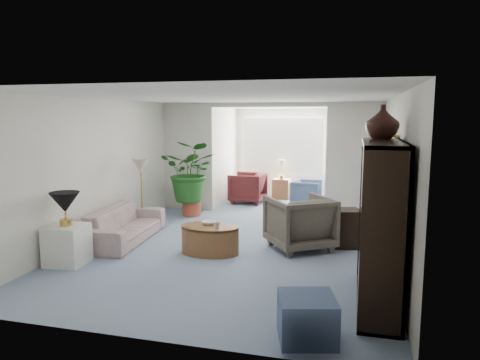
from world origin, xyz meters
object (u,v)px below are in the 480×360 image
(floor_lamp, at_px, (141,166))
(cabinet_urn, at_px, (383,122))
(plant_pot, at_px, (192,208))
(sofa, at_px, (125,224))
(wingback_chair, at_px, (300,223))
(coffee_bowl, at_px, (209,223))
(table_lamp, at_px, (65,202))
(end_table, at_px, (67,245))
(sunroom_table, at_px, (281,189))
(framed_picture, at_px, (395,151))
(coffee_cup, at_px, (217,225))
(coffee_table, at_px, (210,240))
(side_table_dark, at_px, (343,228))
(sunroom_chair_maroon, at_px, (248,188))
(ottoman, at_px, (307,318))
(sunroom_chair_blue, at_px, (306,193))
(entertainment_cabinet, at_px, (380,224))

(floor_lamp, bearing_deg, cabinet_urn, -24.92)
(cabinet_urn, height_order, plant_pot, cabinet_urn)
(sofa, distance_m, wingback_chair, 3.07)
(wingback_chair, bearing_deg, coffee_bowl, -13.85)
(table_lamp, xyz_separation_m, wingback_chair, (3.25, 1.66, -0.50))
(end_table, distance_m, sunroom_table, 6.47)
(framed_picture, bearing_deg, coffee_cup, -176.37)
(table_lamp, xyz_separation_m, coffee_bowl, (1.84, 1.15, -0.46))
(coffee_table, distance_m, side_table_dark, 2.26)
(sofa, xyz_separation_m, sunroom_table, (2.02, 4.72, -0.03))
(plant_pot, bearing_deg, wingback_chair, -35.70)
(cabinet_urn, distance_m, sunroom_chair_maroon, 6.16)
(floor_lamp, height_order, plant_pot, floor_lamp)
(ottoman, bearing_deg, sunroom_chair_blue, 96.30)
(end_table, xyz_separation_m, wingback_chair, (3.25, 1.66, 0.15))
(end_table, relative_size, table_lamp, 1.34)
(coffee_bowl, distance_m, side_table_dark, 2.27)
(side_table_dark, relative_size, sunroom_chair_maroon, 0.76)
(coffee_bowl, xyz_separation_m, sunroom_chair_blue, (1.13, 4.18, -0.16))
(framed_picture, bearing_deg, wingback_chair, 158.39)
(wingback_chair, height_order, sunroom_table, wingback_chair)
(sunroom_table, bearing_deg, floor_lamp, -118.70)
(end_table, bearing_deg, sunroom_chair_maroon, 74.56)
(coffee_cup, height_order, wingback_chair, wingback_chair)
(sunroom_chair_maroon, relative_size, sunroom_table, 1.58)
(framed_picture, relative_size, cabinet_urn, 1.20)
(coffee_bowl, bearing_deg, coffee_table, -63.43)
(ottoman, bearing_deg, end_table, 159.74)
(sunroom_chair_blue, bearing_deg, side_table_dark, -160.14)
(table_lamp, distance_m, plant_pot, 3.70)
(wingback_chair, height_order, entertainment_cabinet, entertainment_cabinet)
(coffee_bowl, height_order, entertainment_cabinet, entertainment_cabinet)
(coffee_table, distance_m, sunroom_table, 5.04)
(wingback_chair, relative_size, side_table_dark, 1.52)
(coffee_table, distance_m, entertainment_cabinet, 2.96)
(sofa, relative_size, sunroom_table, 3.77)
(side_table_dark, distance_m, cabinet_urn, 2.57)
(coffee_cup, height_order, sunroom_chair_blue, sunroom_chair_blue)
(entertainment_cabinet, distance_m, sunroom_chair_blue, 5.84)
(table_lamp, bearing_deg, end_table, 0.00)
(cabinet_urn, bearing_deg, coffee_table, 161.47)
(entertainment_cabinet, distance_m, ottoman, 1.48)
(sofa, relative_size, wingback_chair, 2.06)
(end_table, relative_size, coffee_table, 0.62)
(end_table, height_order, ottoman, end_table)
(coffee_table, bearing_deg, sunroom_chair_maroon, 95.63)
(coffee_cup, relative_size, ottoman, 0.18)
(wingback_chair, bearing_deg, cabinet_urn, 94.48)
(end_table, bearing_deg, entertainment_cabinet, -3.91)
(end_table, xyz_separation_m, sunroom_table, (2.22, 6.07, -0.03))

